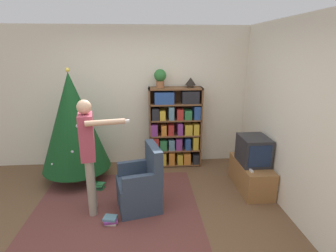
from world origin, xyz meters
TOP-DOWN VIEW (x-y plane):
  - ground_plane at (0.00, 0.00)m, footprint 14.00×14.00m
  - wall_back at (0.00, 1.99)m, footprint 8.00×0.10m
  - wall_right at (2.11, 0.00)m, footprint 0.10×8.00m
  - area_rug at (-0.29, 0.32)m, footprint 2.33×2.12m
  - bookshelf at (0.69, 1.74)m, footprint 0.98×0.33m
  - tv_stand at (1.83, 0.74)m, footprint 0.44×0.94m
  - television at (1.83, 0.74)m, footprint 0.42×0.51m
  - game_remote at (1.69, 0.46)m, footprint 0.04×0.12m
  - christmas_tree at (-1.06, 1.30)m, footprint 1.13×1.13m
  - armchair at (0.07, 0.34)m, footprint 0.68×0.67m
  - standing_person at (-0.60, 0.30)m, footprint 0.68×0.46m
  - potted_plant at (0.41, 1.75)m, footprint 0.22×0.22m
  - table_lamp at (0.97, 1.75)m, footprint 0.20×0.20m
  - book_pile_near_tree at (-0.65, 0.90)m, footprint 0.21×0.17m
  - book_pile_by_chair at (-0.33, -0.01)m, footprint 0.20×0.17m

SIDE VIEW (x-z plane):
  - ground_plane at x=0.00m, z-range 0.00..0.00m
  - area_rug at x=-0.29m, z-range 0.00..0.01m
  - book_pile_by_chair at x=-0.33m, z-range 0.00..0.09m
  - book_pile_near_tree at x=-0.65m, z-range 0.00..0.10m
  - tv_stand at x=1.83m, z-range 0.00..0.44m
  - armchair at x=0.07m, z-range -0.14..0.78m
  - game_remote at x=1.69m, z-range 0.44..0.47m
  - television at x=1.83m, z-range 0.44..0.88m
  - bookshelf at x=0.69m, z-range -0.01..1.51m
  - standing_person at x=-0.60m, z-range 0.14..1.73m
  - christmas_tree at x=-1.06m, z-range 0.07..1.98m
  - wall_back at x=0.00m, z-range 0.00..2.60m
  - wall_right at x=2.11m, z-range 0.00..2.60m
  - table_lamp at x=0.97m, z-range 1.53..1.71m
  - potted_plant at x=0.41m, z-range 1.54..1.87m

